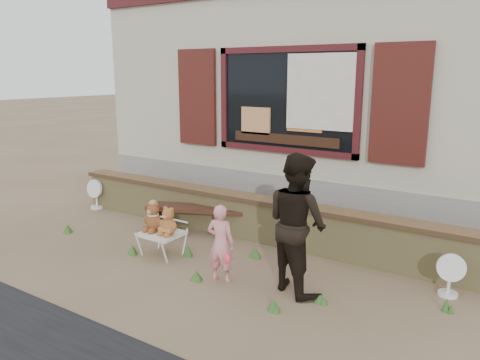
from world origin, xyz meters
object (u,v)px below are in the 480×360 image
Objects in this scene: folding_chair at (162,234)px; child at (221,243)px; teddy_bear_left at (154,216)px; bench at (200,214)px; teddy_bear_right at (169,220)px; adult at (297,223)px.

child is at bearing -10.57° from folding_chair.
teddy_bear_left is at bearing -180.00° from folding_chair.
teddy_bear_left is 1.32m from child.
teddy_bear_right reaches higher than bench.
teddy_bear_left is at bearing -112.32° from bench.
bench reaches higher than folding_chair.
teddy_bear_left reaches higher than teddy_bear_right.
folding_chair is 0.27m from teddy_bear_right.
child is (1.16, -0.22, 0.18)m from folding_chair.
child is at bearing -65.70° from bench.
teddy_bear_right is 1.05m from child.
bench is 1.80m from child.
adult reaches higher than bench.
child reaches higher than teddy_bear_left.
folding_chair is 1.39× the size of teddy_bear_right.
teddy_bear_right is at bearing -0.00° from folding_chair.
folding_chair is 1.20m from child.
teddy_bear_left is 0.44× the size of child.
bench is 4.32× the size of teddy_bear_right.
child is 0.97m from adult.
child is 0.60× the size of adult.
teddy_bear_right reaches higher than folding_chair.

